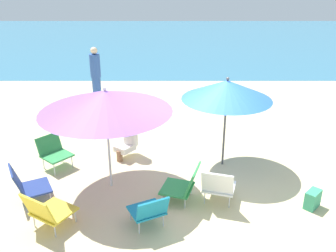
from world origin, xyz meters
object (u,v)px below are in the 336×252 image
beach_chair_e (25,185)px  umbrella_blue (225,90)px  person_a (127,134)px  beach_bag (311,199)px  person_b (94,79)px  beach_chair_b (45,211)px  beach_chair_f (52,151)px  beach_chair_a (183,184)px  umbrella_purple (104,101)px  beach_chair_c (217,185)px  beach_chair_d (148,210)px

beach_chair_e → umbrella_blue: bearing=-8.0°
person_a → umbrella_blue: bearing=116.4°
person_a → beach_bag: 3.62m
umbrella_blue → person_b: bearing=134.1°
beach_chair_b → beach_chair_f: (-0.44, 1.89, 0.01)m
beach_chair_e → beach_chair_f: (0.12, 1.14, 0.04)m
beach_chair_a → beach_chair_e: beach_chair_a is taller
umbrella_purple → beach_chair_c: bearing=-16.6°
umbrella_blue → beach_chair_d: umbrella_blue is taller
beach_chair_a → person_a: 1.93m
beach_chair_c → person_a: (-1.61, 1.70, 0.14)m
beach_chair_f → person_a: size_ratio=0.75×
beach_chair_a → beach_chair_c: bearing=-171.6°
beach_chair_a → beach_chair_f: beach_chair_a is taller
beach_chair_a → person_a: (-1.06, 1.61, 0.17)m
beach_chair_c → person_a: person_a is taller
beach_chair_e → person_a: 2.22m
person_b → beach_bag: person_b is taller
beach_chair_c → beach_chair_d: beach_chair_c is taller
umbrella_blue → beach_chair_c: umbrella_blue is taller
beach_chair_f → umbrella_blue: bearing=43.0°
beach_chair_f → beach_bag: 4.74m
beach_chair_d → beach_bag: 2.66m
beach_chair_d → person_b: 5.33m
beach_chair_e → person_b: (0.41, 4.33, 0.58)m
beach_bag → beach_chair_e: bearing=177.5°
umbrella_purple → beach_chair_a: umbrella_purple is taller
beach_chair_f → person_b: size_ratio=0.43×
umbrella_purple → beach_bag: size_ratio=7.28×
beach_chair_c → beach_chair_e: beach_chair_c is taller
beach_chair_f → beach_bag: beach_chair_f is taller
beach_chair_b → beach_chair_c: 2.66m
beach_chair_e → beach_chair_b: bearing=-81.1°
beach_chair_a → beach_chair_d: beach_chair_a is taller
beach_chair_e → beach_chair_d: bearing=-47.1°
beach_chair_b → umbrella_purple: bearing=-0.9°
umbrella_purple → person_a: size_ratio=2.25×
beach_chair_e → person_a: (1.53, 1.60, 0.18)m
beach_chair_c → person_b: 5.23m
beach_chair_a → beach_bag: size_ratio=2.38×
beach_chair_f → person_b: bearing=126.1°
beach_chair_b → beach_chair_e: bearing=68.1°
beach_chair_c → beach_chair_f: beach_chair_c is taller
beach_chair_c → umbrella_purple: bearing=89.8°
beach_chair_f → beach_chair_c: bearing=19.0°
beach_chair_a → person_b: bearing=-45.8°
beach_chair_e → umbrella_purple: bearing=-9.2°
umbrella_purple → beach_chair_d: (0.73, -1.16, -1.29)m
person_a → beach_bag: (3.12, -1.81, -0.33)m
beach_chair_a → beach_chair_f: (-2.47, 1.15, 0.03)m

